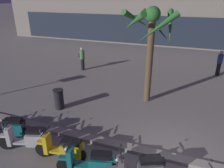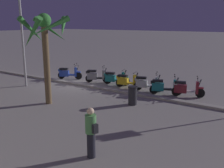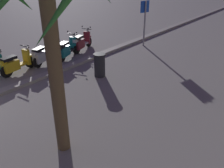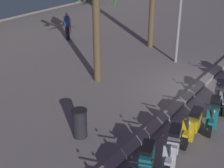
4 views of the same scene
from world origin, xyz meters
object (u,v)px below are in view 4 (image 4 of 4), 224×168
at_px(scooter_silver_second_in_line, 173,146).
at_px(scooter_grey_mid_front, 221,95).
at_px(pedestrian_by_palm_tree, 67,26).
at_px(litter_bin, 80,123).
at_px(scooter_teal_mid_rear, 213,113).
at_px(palm_tree_far_corner, 96,2).
at_px(scooter_teal_lead_nearest, 145,165).
at_px(scooter_yellow_mid_centre, 193,125).

height_order(scooter_silver_second_in_line, scooter_grey_mid_front, same).
xyz_separation_m(pedestrian_by_palm_tree, litter_bin, (-7.38, -7.32, -0.38)).
relative_size(scooter_silver_second_in_line, scooter_grey_mid_front, 1.10).
relative_size(scooter_silver_second_in_line, scooter_teal_mid_rear, 0.99).
relative_size(palm_tree_far_corner, pedestrian_by_palm_tree, 2.74).
height_order(scooter_teal_lead_nearest, pedestrian_by_palm_tree, pedestrian_by_palm_tree).
distance_m(scooter_teal_mid_rear, litter_bin, 4.38).
height_order(scooter_silver_second_in_line, scooter_teal_mid_rear, scooter_silver_second_in_line).
relative_size(scooter_silver_second_in_line, scooter_yellow_mid_centre, 1.02).
xyz_separation_m(scooter_yellow_mid_centre, scooter_teal_mid_rear, (1.09, -0.26, 0.00)).
bearing_deg(palm_tree_far_corner, scooter_teal_lead_nearest, -131.19).
relative_size(scooter_grey_mid_front, litter_bin, 1.69).
bearing_deg(palm_tree_far_corner, scooter_silver_second_in_line, -121.22).
height_order(scooter_teal_lead_nearest, scooter_yellow_mid_centre, scooter_teal_lead_nearest).
relative_size(scooter_grey_mid_front, pedestrian_by_palm_tree, 0.98).
bearing_deg(pedestrian_by_palm_tree, litter_bin, -135.21).
bearing_deg(litter_bin, scooter_grey_mid_front, -32.75).
xyz_separation_m(scooter_silver_second_in_line, scooter_teal_mid_rear, (2.47, -0.27, -0.02)).
height_order(scooter_teal_mid_rear, litter_bin, scooter_teal_mid_rear).
distance_m(scooter_teal_lead_nearest, pedestrian_by_palm_tree, 12.72).
xyz_separation_m(scooter_yellow_mid_centre, litter_bin, (-2.01, 2.83, 0.05)).
bearing_deg(scooter_silver_second_in_line, litter_bin, 102.53).
bearing_deg(scooter_grey_mid_front, scooter_teal_mid_rear, -171.76).
relative_size(scooter_yellow_mid_centre, scooter_grey_mid_front, 1.08).
bearing_deg(pedestrian_by_palm_tree, palm_tree_far_corner, -125.82).
distance_m(palm_tree_far_corner, pedestrian_by_palm_tree, 6.82).
bearing_deg(pedestrian_by_palm_tree, scooter_silver_second_in_line, -123.61).
distance_m(scooter_teal_lead_nearest, palm_tree_far_corner, 7.02).
relative_size(scooter_yellow_mid_centre, pedestrian_by_palm_tree, 1.06).
height_order(scooter_teal_lead_nearest, palm_tree_far_corner, palm_tree_far_corner).
bearing_deg(litter_bin, scooter_teal_mid_rear, -45.04).
xyz_separation_m(scooter_silver_second_in_line, scooter_grey_mid_front, (3.87, -0.07, 0.00)).
height_order(scooter_yellow_mid_centre, scooter_grey_mid_front, scooter_grey_mid_front).
xyz_separation_m(palm_tree_far_corner, pedestrian_by_palm_tree, (3.71, 5.14, -2.51)).
distance_m(scooter_teal_mid_rear, scooter_grey_mid_front, 1.42).
bearing_deg(scooter_teal_lead_nearest, pedestrian_by_palm_tree, 51.49).
height_order(scooter_teal_lead_nearest, scooter_grey_mid_front, same).
distance_m(pedestrian_by_palm_tree, litter_bin, 10.40).
distance_m(scooter_teal_lead_nearest, scooter_grey_mid_front, 5.05).
height_order(pedestrian_by_palm_tree, litter_bin, pedestrian_by_palm_tree).
xyz_separation_m(scooter_silver_second_in_line, palm_tree_far_corner, (3.04, 5.01, 2.92)).
bearing_deg(palm_tree_far_corner, pedestrian_by_palm_tree, 54.18).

